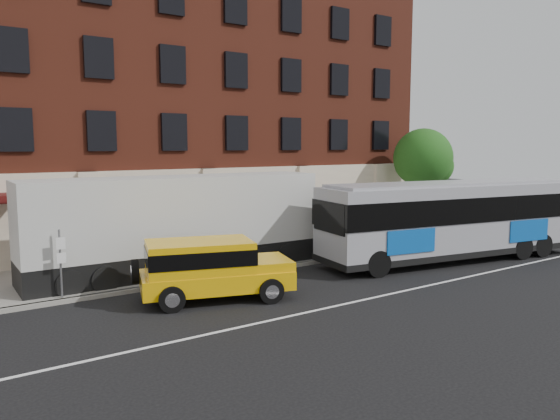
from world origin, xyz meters
TOP-DOWN VIEW (x-y plane):
  - ground at (0.00, 0.00)m, footprint 120.00×120.00m
  - sidewalk at (0.00, 9.00)m, footprint 60.00×6.00m
  - kerb at (0.00, 6.00)m, footprint 60.00×0.25m
  - lane_line at (0.00, 0.50)m, footprint 60.00×0.12m
  - building at (-0.01, 16.92)m, footprint 30.00×12.10m
  - sign_pole at (-8.50, 6.15)m, footprint 0.30×0.20m
  - street_tree at (13.54, 9.48)m, footprint 3.60×3.60m
  - city_bus at (8.06, 2.96)m, footprint 13.60×5.02m
  - yellow_suv at (-4.24, 3.57)m, footprint 5.59×3.55m
  - shipping_container at (-3.57, 7.60)m, footprint 12.23×2.83m

SIDE VIEW (x-z plane):
  - ground at x=0.00m, z-range 0.00..0.00m
  - lane_line at x=0.00m, z-range 0.00..0.01m
  - sidewalk at x=0.00m, z-range 0.00..0.15m
  - kerb at x=0.00m, z-range 0.00..0.15m
  - yellow_suv at x=-4.24m, z-range 0.15..2.23m
  - sign_pole at x=-8.50m, z-range 0.20..2.70m
  - shipping_container at x=-3.57m, z-range -0.02..4.04m
  - city_bus at x=8.06m, z-range 0.19..3.84m
  - street_tree at x=13.54m, z-range 1.31..7.51m
  - building at x=-0.01m, z-range 0.08..15.08m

